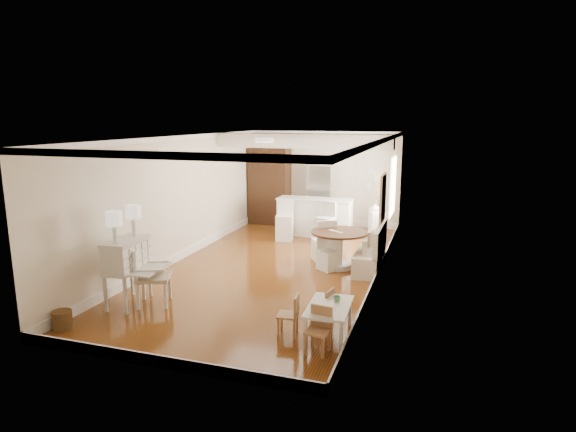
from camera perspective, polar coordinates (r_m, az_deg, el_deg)
The scene contains 20 objects.
room at distance 10.36m, azimuth -0.96°, elevation 4.90°, with size 9.00×9.04×2.82m.
secretary_bureau at distance 8.77m, azimuth -18.47°, elevation -6.28°, with size 0.91×0.93×1.17m, color beige.
gustavian_armchair at distance 8.65m, azimuth -15.68°, elevation -6.88°, with size 0.59×0.59×1.02m, color white.
wicker_basket at distance 8.28m, azimuth -25.19°, elevation -11.11°, with size 0.29×0.29×0.29m, color #56391B.
kids_table at distance 7.24m, azimuth 4.86°, elevation -12.36°, with size 0.60×1.00×0.50m, color white.
kids_chair_a at distance 7.29m, azimuth -0.01°, elevation -11.59°, with size 0.31×0.31×0.63m, color #A6794B.
kids_chair_b at distance 7.65m, azimuth 4.08°, elevation -10.61°, with size 0.29×0.29×0.60m, color #9D6947.
kids_chair_c at distance 6.77m, azimuth 3.56°, elevation -13.40°, with size 0.32×0.32×0.65m, color #B57E52.
banquette at distance 10.37m, azimuth 9.68°, elevation -3.66°, with size 0.52×1.60×0.98m, color silver.
dining_table at distance 10.37m, azimuth 6.06°, elevation -4.02°, with size 1.20×1.20×0.82m, color #4C2B18.
slip_chair_near at distance 10.26m, azimuth 4.90°, elevation -4.15°, with size 0.39×0.41×0.82m, color white.
slip_chair_far at distance 10.89m, azimuth 4.28°, elevation -2.82°, with size 0.46×0.48×0.97m, color white.
breakfast_counter at distance 13.21m, azimuth 3.18°, elevation -0.11°, with size 2.05×0.65×1.03m, color white.
bar_stool_left at distance 12.64m, azimuth -0.42°, elevation -0.52°, with size 0.43×0.43×1.07m, color white.
bar_stool_right at distance 12.53m, azimuth 4.43°, elevation -0.74°, with size 0.42×0.42×1.04m, color silver.
pantry_cabinet at distance 14.61m, azimuth -2.19°, elevation 3.56°, with size 1.20×0.60×2.30m, color #381E11.
fridge at distance 14.09m, azimuth 5.06°, elevation 2.19°, with size 0.75×0.65×1.80m, color silver.
sideboard at distance 13.03m, azimuth 10.48°, elevation -1.03°, with size 0.36×0.81×0.77m, color white.
pencil_cup at distance 7.29m, azimuth 5.82°, elevation -9.74°, with size 0.11×0.11×0.08m, color #63A96D.
branch_vase at distance 12.90m, azimuth 10.34°, elevation 1.06°, with size 0.20×0.20×0.20m, color white.
Camera 1 is at (3.34, -9.42, 3.18)m, focal length 30.00 mm.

